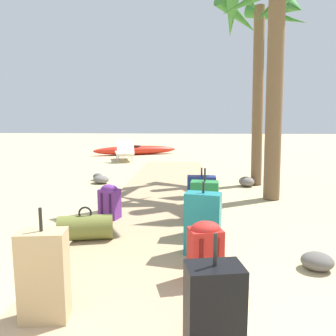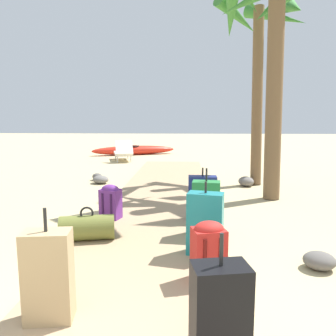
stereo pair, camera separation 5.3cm
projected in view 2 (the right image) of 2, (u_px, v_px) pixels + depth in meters
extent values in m
plane|color=tan|center=(158.00, 216.00, 5.32)|extent=(60.00, 60.00, 0.00)
cube|color=tan|center=(162.00, 198.00, 6.35)|extent=(1.81, 10.44, 0.08)
cube|color=tan|center=(48.00, 276.00, 2.40)|extent=(0.36, 0.24, 0.67)
cylinder|color=black|center=(45.00, 220.00, 2.34)|extent=(0.02, 0.02, 0.17)
cube|color=#197A7F|center=(205.00, 224.00, 3.59)|extent=(0.41, 0.29, 0.68)
cylinder|color=black|center=(206.00, 187.00, 3.54)|extent=(0.02, 0.02, 0.12)
cube|color=#237538|center=(206.00, 208.00, 4.21)|extent=(0.36, 0.25, 0.69)
cylinder|color=black|center=(206.00, 175.00, 4.14)|extent=(0.02, 0.02, 0.17)
cylinder|color=olive|center=(87.00, 228.00, 4.05)|extent=(0.70, 0.44, 0.30)
torus|color=black|center=(87.00, 213.00, 4.02)|extent=(0.17, 0.06, 0.16)
cube|color=black|center=(220.00, 311.00, 2.04)|extent=(0.38, 0.29, 0.59)
cylinder|color=black|center=(221.00, 249.00, 1.98)|extent=(0.02, 0.02, 0.20)
cube|color=navy|center=(202.00, 198.00, 4.85)|extent=(0.41, 0.21, 0.64)
cylinder|color=black|center=(203.00, 172.00, 4.79)|extent=(0.02, 0.02, 0.12)
cube|color=#6B2D84|center=(111.00, 204.00, 4.91)|extent=(0.33, 0.28, 0.44)
ellipsoid|color=#6B2D84|center=(110.00, 189.00, 4.88)|extent=(0.32, 0.27, 0.14)
cylinder|color=#351642|center=(103.00, 205.00, 4.84)|extent=(0.05, 0.05, 0.35)
cylinder|color=#351642|center=(111.00, 206.00, 4.79)|extent=(0.05, 0.05, 0.35)
cube|color=red|center=(208.00, 255.00, 3.02)|extent=(0.34, 0.29, 0.48)
ellipsoid|color=red|center=(209.00, 229.00, 2.98)|extent=(0.32, 0.28, 0.14)
cylinder|color=#5B110F|center=(205.00, 260.00, 2.90)|extent=(0.04, 0.04, 0.39)
cylinder|color=#5B110F|center=(220.00, 259.00, 2.92)|extent=(0.04, 0.04, 0.39)
cylinder|color=brown|center=(257.00, 97.00, 7.77)|extent=(0.25, 0.62, 4.12)
cone|color=#387A33|center=(294.00, 7.00, 7.41)|extent=(0.45, 1.49, 0.87)
cone|color=#387A33|center=(275.00, 16.00, 8.09)|extent=(1.50, 1.28, 0.91)
cone|color=#387A33|center=(238.00, 16.00, 8.04)|extent=(1.32, 1.16, 0.87)
cone|color=#387A33|center=(231.00, 13.00, 7.58)|extent=(0.44, 1.28, 1.07)
cone|color=#387A33|center=(275.00, 5.00, 6.98)|extent=(1.14, 0.70, 0.97)
cylinder|color=brown|center=(274.00, 85.00, 6.30)|extent=(0.31, 0.57, 4.35)
cube|color=white|center=(123.00, 153.00, 12.48)|extent=(0.95, 1.51, 0.08)
cube|color=white|center=(124.00, 147.00, 11.86)|extent=(0.71, 0.65, 0.49)
cylinder|color=silver|center=(116.00, 156.00, 12.99)|extent=(0.04, 0.04, 0.22)
cylinder|color=silver|center=(128.00, 156.00, 13.09)|extent=(0.04, 0.04, 0.22)
cylinder|color=silver|center=(118.00, 159.00, 11.91)|extent=(0.04, 0.04, 0.22)
cylinder|color=silver|center=(131.00, 159.00, 12.01)|extent=(0.04, 0.04, 0.22)
ellipsoid|color=red|center=(134.00, 150.00, 14.44)|extent=(3.61, 1.87, 0.39)
torus|color=black|center=(134.00, 146.00, 14.41)|extent=(0.63, 0.63, 0.05)
ellipsoid|color=#5B5651|center=(319.00, 261.00, 3.44)|extent=(0.36, 0.34, 0.18)
ellipsoid|color=#5B5651|center=(97.00, 177.00, 8.43)|extent=(0.38, 0.38, 0.18)
ellipsoid|color=slate|center=(101.00, 180.00, 8.02)|extent=(0.56, 0.55, 0.19)
ellipsoid|color=slate|center=(246.00, 181.00, 7.69)|extent=(0.41, 0.47, 0.22)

